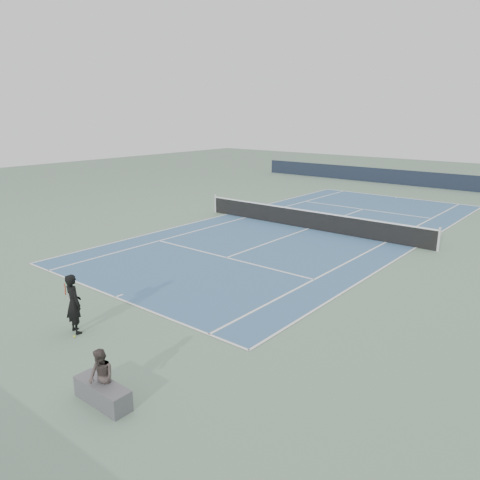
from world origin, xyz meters
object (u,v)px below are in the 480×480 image
Objects in this scene: tennis_ball at (74,336)px; tennis_player at (74,303)px; tennis_net at (309,219)px; spectator_bench at (102,385)px.

tennis_player is at bearing 139.42° from tennis_ball.
tennis_net is 16.12m from spectator_bench.
tennis_net is at bearing 94.93° from tennis_player.
tennis_ball is at bearing 158.02° from spectator_bench.
tennis_player is at bearing -85.07° from tennis_net.
tennis_player is 24.71× the size of tennis_ball.
tennis_net is 9.00× the size of spectator_bench.
tennis_player reaches higher than tennis_ball.
tennis_player is 0.87m from tennis_ball.
tennis_ball is (0.26, -0.22, -0.79)m from tennis_player.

